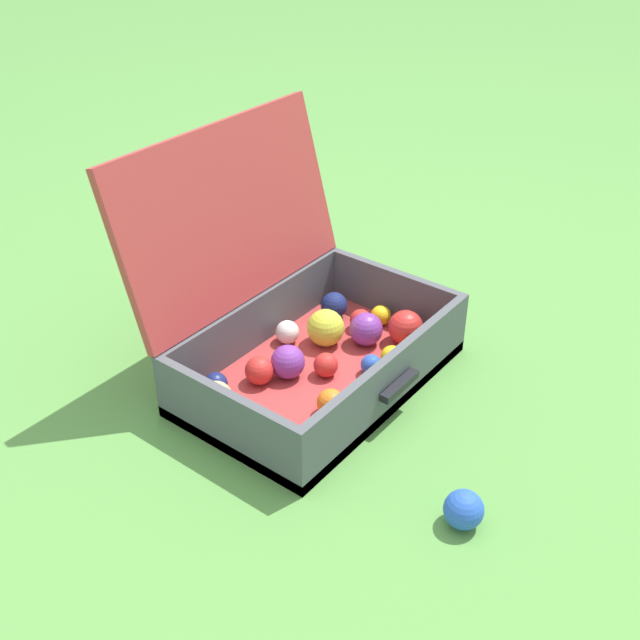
% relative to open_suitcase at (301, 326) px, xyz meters
% --- Properties ---
extents(ground_plane, '(16.00, 16.00, 0.00)m').
position_rel_open_suitcase_xyz_m(ground_plane, '(-0.04, -0.12, -0.11)').
color(ground_plane, '#569342').
extents(open_suitcase, '(0.57, 0.49, 0.50)m').
position_rel_open_suitcase_xyz_m(open_suitcase, '(0.00, 0.00, 0.00)').
color(open_suitcase, '#B23838').
rests_on(open_suitcase, ground).
extents(stray_ball_on_grass, '(0.07, 0.07, 0.07)m').
position_rel_open_suitcase_xyz_m(stray_ball_on_grass, '(-0.18, -0.49, -0.08)').
color(stray_ball_on_grass, blue).
rests_on(stray_ball_on_grass, ground).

